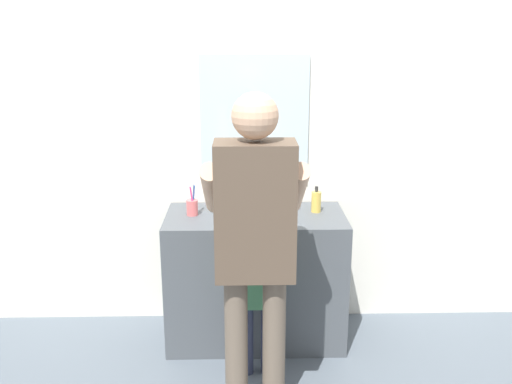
% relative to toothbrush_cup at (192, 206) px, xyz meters
% --- Properties ---
extents(ground_plane, '(14.00, 14.00, 0.00)m').
position_rel_toothbrush_cup_xyz_m(ground_plane, '(0.39, -0.31, -0.88)').
color(ground_plane, slate).
extents(back_wall, '(4.40, 0.10, 2.70)m').
position_rel_toothbrush_cup_xyz_m(back_wall, '(0.39, 0.31, 0.47)').
color(back_wall, silver).
rests_on(back_wall, ground).
extents(vanity_cabinet, '(1.10, 0.54, 0.83)m').
position_rel_toothbrush_cup_xyz_m(vanity_cabinet, '(0.39, -0.01, -0.47)').
color(vanity_cabinet, '#4C5156').
rests_on(vanity_cabinet, ground).
extents(sink_basin, '(0.33, 0.33, 0.11)m').
position_rel_toothbrush_cup_xyz_m(sink_basin, '(0.39, -0.03, 0.00)').
color(sink_basin, silver).
rests_on(sink_basin, vanity_cabinet).
extents(faucet, '(0.18, 0.14, 0.18)m').
position_rel_toothbrush_cup_xyz_m(faucet, '(0.39, 0.17, 0.03)').
color(faucet, '#B7BABF').
rests_on(faucet, vanity_cabinet).
extents(toothbrush_cup, '(0.07, 0.07, 0.21)m').
position_rel_toothbrush_cup_xyz_m(toothbrush_cup, '(0.00, 0.00, 0.00)').
color(toothbrush_cup, '#D86666').
rests_on(toothbrush_cup, vanity_cabinet).
extents(soap_bottle, '(0.06, 0.06, 0.16)m').
position_rel_toothbrush_cup_xyz_m(soap_bottle, '(0.77, 0.04, 0.01)').
color(soap_bottle, gold).
rests_on(soap_bottle, vanity_cabinet).
extents(child_toddler, '(0.29, 0.29, 0.94)m').
position_rel_toothbrush_cup_xyz_m(child_toddler, '(0.39, -0.41, -0.32)').
color(child_toddler, '#2D334C').
rests_on(child_toddler, ground).
extents(adult_parent, '(0.51, 0.54, 1.66)m').
position_rel_toothbrush_cup_xyz_m(adult_parent, '(0.37, -0.74, 0.11)').
color(adult_parent, '#6B5B4C').
rests_on(adult_parent, ground).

